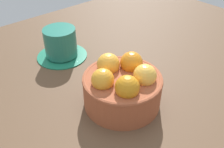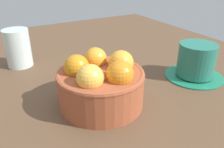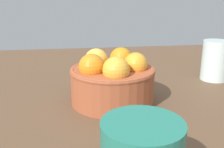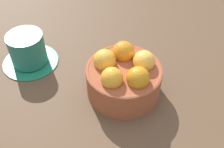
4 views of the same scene
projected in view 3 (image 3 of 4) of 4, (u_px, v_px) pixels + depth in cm
name	position (u px, v px, depth cm)	size (l,w,h in cm)	color
ground_plane	(112.00, 108.00, 51.92)	(134.07, 109.15, 3.04)	brown
terracotta_bowl	(112.00, 79.00, 50.10)	(16.36, 16.36, 10.16)	#9E4C2D
water_glass	(215.00, 60.00, 63.39)	(6.46, 6.46, 9.77)	silver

